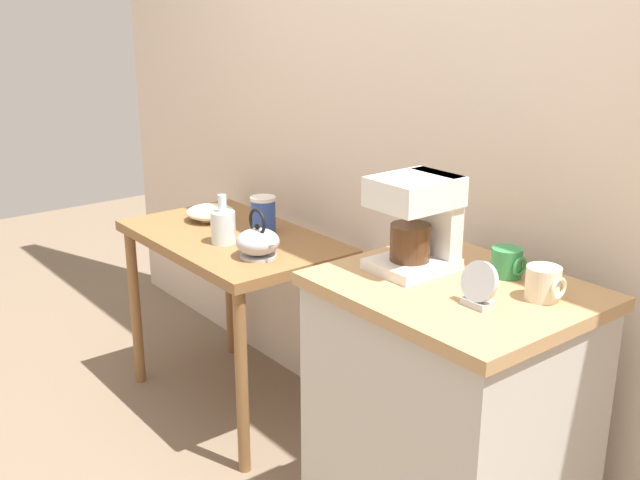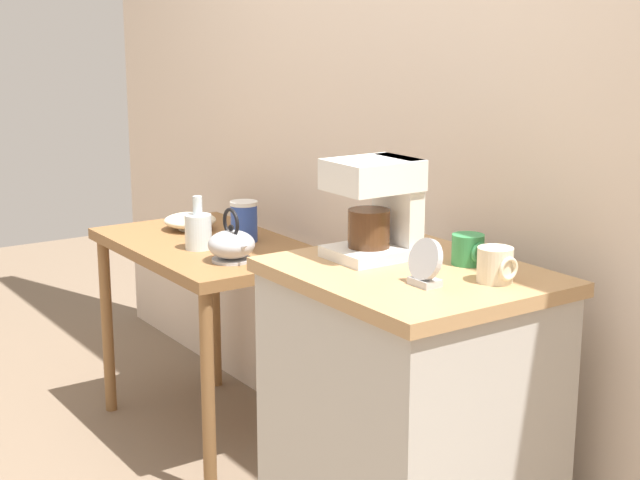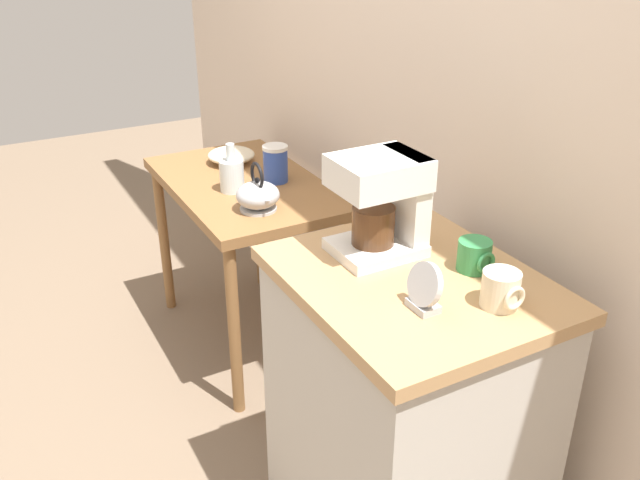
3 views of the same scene
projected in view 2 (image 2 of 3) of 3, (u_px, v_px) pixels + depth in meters
The scene contains 11 objects.
back_wall at pixel (428, 59), 2.94m from camera, with size 4.40×0.10×2.80m, color beige.
wooden_table at pixel (210, 268), 3.49m from camera, with size 0.92×0.55×0.74m.
kitchen_counter at pixel (408, 437), 2.54m from camera, with size 0.68×0.57×0.91m.
bowl_stoneware at pixel (190, 221), 3.66m from camera, with size 0.20×0.20×0.06m.
teakettle at pixel (232, 245), 3.19m from camera, with size 0.19×0.16×0.18m.
glass_carafe_vase at pixel (198, 230), 3.36m from camera, with size 0.09×0.09×0.19m.
canister_enamel at pixel (244, 221), 3.46m from camera, with size 0.10×0.10×0.15m.
coffee_maker at pixel (379, 204), 2.53m from camera, with size 0.18×0.22×0.26m.
mug_small_cream at pixel (496, 265), 2.31m from camera, with size 0.09×0.09×0.08m.
mug_tall_green at pixel (468, 250), 2.47m from camera, with size 0.09×0.08×0.08m.
table_clock at pixel (425, 265), 2.28m from camera, with size 0.10×0.05×0.11m.
Camera 2 is at (2.39, -1.54, 1.55)m, focal length 54.51 mm.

